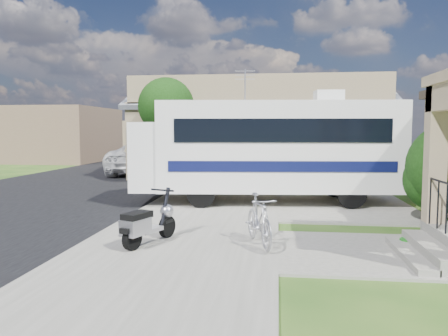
# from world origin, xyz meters

# --- Properties ---
(ground) EXTENTS (120.00, 120.00, 0.00)m
(ground) POSITION_xyz_m (0.00, 0.00, 0.00)
(ground) COLOR #1C4111
(street_slab) EXTENTS (9.00, 80.00, 0.02)m
(street_slab) POSITION_xyz_m (-7.50, 10.00, 0.01)
(street_slab) COLOR black
(street_slab) RESTS_ON ground
(sidewalk_slab) EXTENTS (4.00, 80.00, 0.06)m
(sidewalk_slab) POSITION_xyz_m (-1.00, 10.00, 0.03)
(sidewalk_slab) COLOR slate
(sidewalk_slab) RESTS_ON ground
(driveway_slab) EXTENTS (7.00, 6.00, 0.05)m
(driveway_slab) POSITION_xyz_m (1.50, 4.50, 0.03)
(driveway_slab) COLOR slate
(driveway_slab) RESTS_ON ground
(walk_slab) EXTENTS (4.00, 3.00, 0.05)m
(walk_slab) POSITION_xyz_m (3.00, -1.00, 0.03)
(walk_slab) COLOR slate
(walk_slab) RESTS_ON ground
(warehouse) EXTENTS (12.50, 8.40, 5.04)m
(warehouse) POSITION_xyz_m (0.00, 13.97, 1.99)
(warehouse) COLOR #837052
(warehouse) RESTS_ON ground
(distant_bldg_far) EXTENTS (10.00, 8.00, 4.00)m
(distant_bldg_far) POSITION_xyz_m (-17.00, 22.00, 2.00)
(distant_bldg_far) COLOR brown
(distant_bldg_far) RESTS_ON ground
(distant_bldg_near) EXTENTS (8.00, 7.00, 3.20)m
(distant_bldg_near) POSITION_xyz_m (-15.00, 34.00, 1.60)
(distant_bldg_near) COLOR #837052
(distant_bldg_near) RESTS_ON ground
(street_tree_a) EXTENTS (2.44, 2.40, 4.58)m
(street_tree_a) POSITION_xyz_m (-3.70, 9.05, 3.25)
(street_tree_a) COLOR #332116
(street_tree_a) RESTS_ON ground
(street_tree_b) EXTENTS (2.44, 2.40, 4.73)m
(street_tree_b) POSITION_xyz_m (-3.70, 19.05, 3.39)
(street_tree_b) COLOR #332116
(street_tree_b) RESTS_ON ground
(street_tree_c) EXTENTS (2.44, 2.40, 4.42)m
(street_tree_c) POSITION_xyz_m (-3.70, 28.05, 3.10)
(street_tree_c) COLOR #332116
(street_tree_c) RESTS_ON ground
(motorhome) EXTENTS (8.40, 3.34, 4.20)m
(motorhome) POSITION_xyz_m (0.65, 4.57, 1.80)
(motorhome) COLOR silver
(motorhome) RESTS_ON ground
(scooter) EXTENTS (0.85, 1.57, 1.07)m
(scooter) POSITION_xyz_m (-1.61, -1.07, 0.48)
(scooter) COLOR black
(scooter) RESTS_ON ground
(bicycle) EXTENTS (0.98, 1.75, 1.01)m
(bicycle) POSITION_xyz_m (0.61, -0.83, 0.51)
(bicycle) COLOR #A9A8AF
(bicycle) RESTS_ON ground
(pickup_truck) EXTENTS (2.94, 6.27, 1.74)m
(pickup_truck) POSITION_xyz_m (-5.92, 13.33, 0.87)
(pickup_truck) COLOR silver
(pickup_truck) RESTS_ON ground
(van) EXTENTS (3.19, 5.94, 1.64)m
(van) POSITION_xyz_m (-6.23, 20.15, 0.82)
(van) COLOR silver
(van) RESTS_ON ground
(garden_hose) EXTENTS (0.35, 0.35, 0.16)m
(garden_hose) POSITION_xyz_m (3.57, -0.48, 0.08)
(garden_hose) COLOR #156B15
(garden_hose) RESTS_ON ground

